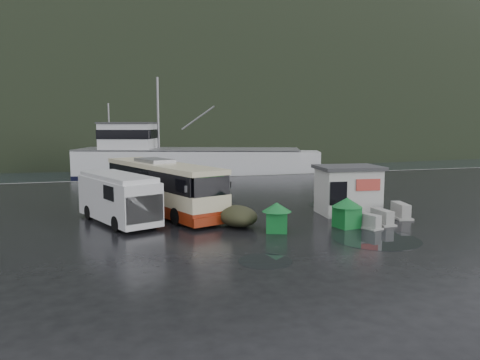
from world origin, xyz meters
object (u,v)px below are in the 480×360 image
object	(u,v)px
coach_bus	(163,212)
white_van	(119,223)
jersey_barrier_a	(382,224)
fishing_trawler	(189,168)
jersey_barrier_c	(400,218)
ticket_kiosk	(347,214)
dome_tent	(237,226)
waste_bin_right	(346,227)
jersey_barrier_b	(368,228)
waste_bin_left	(276,232)

from	to	relation	value
coach_bus	white_van	world-z (taller)	coach_bus
jersey_barrier_a	fishing_trawler	size ratio (longest dim) A/B	0.05
jersey_barrier_a	jersey_barrier_c	distance (m)	2.14
ticket_kiosk	jersey_barrier_a	distance (m)	2.94
fishing_trawler	dome_tent	bearing A→B (deg)	-76.42
ticket_kiosk	fishing_trawler	xyz separation A→B (m)	(-3.90, 28.64, 0.00)
coach_bus	white_van	size ratio (longest dim) A/B	1.78
ticket_kiosk	jersey_barrier_c	size ratio (longest dim) A/B	2.14
white_van	ticket_kiosk	bearing A→B (deg)	-27.33
waste_bin_right	fishing_trawler	size ratio (longest dim) A/B	0.05
white_van	fishing_trawler	bearing A→B (deg)	50.89
ticket_kiosk	fishing_trawler	bearing A→B (deg)	103.59
coach_bus	dome_tent	size ratio (longest dim) A/B	4.17
coach_bus	jersey_barrier_a	world-z (taller)	coach_bus
jersey_barrier_b	jersey_barrier_c	bearing A→B (deg)	28.46
coach_bus	fishing_trawler	world-z (taller)	fishing_trawler
dome_tent	white_van	bearing A→B (deg)	156.66
jersey_barrier_b	jersey_barrier_c	xyz separation A→B (m)	(3.02, 1.64, 0.00)
white_van	ticket_kiosk	size ratio (longest dim) A/B	1.74
waste_bin_left	jersey_barrier_b	world-z (taller)	waste_bin_left
coach_bus	ticket_kiosk	bearing A→B (deg)	-39.48
coach_bus	waste_bin_right	size ratio (longest dim) A/B	7.24
jersey_barrier_b	ticket_kiosk	bearing A→B (deg)	76.37
waste_bin_left	white_van	bearing A→B (deg)	149.49
coach_bus	jersey_barrier_a	size ratio (longest dim) A/B	7.13
waste_bin_left	fishing_trawler	distance (m)	31.63
waste_bin_right	fishing_trawler	distance (m)	31.77
ticket_kiosk	coach_bus	bearing A→B (deg)	166.37
white_van	dome_tent	bearing A→B (deg)	-45.07
coach_bus	jersey_barrier_c	distance (m)	13.27
waste_bin_right	jersey_barrier_c	distance (m)	4.12
ticket_kiosk	jersey_barrier_a	world-z (taller)	ticket_kiosk
coach_bus	jersey_barrier_c	xyz separation A→B (m)	(12.14, -5.37, 0.00)
waste_bin_right	ticket_kiosk	bearing A→B (deg)	60.05
waste_bin_left	waste_bin_right	size ratio (longest dim) A/B	0.94
waste_bin_left	waste_bin_right	world-z (taller)	waste_bin_right
coach_bus	waste_bin_left	xyz separation A→B (m)	(4.56, -6.47, 0.00)
dome_tent	ticket_kiosk	bearing A→B (deg)	10.01
jersey_barrier_b	fishing_trawler	distance (m)	32.28
ticket_kiosk	jersey_barrier_c	distance (m)	2.86
waste_bin_left	jersey_barrier_b	xyz separation A→B (m)	(4.56, -0.54, 0.00)
waste_bin_right	jersey_barrier_a	world-z (taller)	waste_bin_right
coach_bus	waste_bin_right	xyz separation A→B (m)	(8.20, -6.58, 0.00)
dome_tent	waste_bin_right	bearing A→B (deg)	-20.02
waste_bin_right	jersey_barrier_c	bearing A→B (deg)	17.06
white_van	fishing_trawler	xyz separation A→B (m)	(8.58, 27.42, 0.00)
white_van	waste_bin_left	size ratio (longest dim) A/B	4.31
coach_bus	jersey_barrier_c	size ratio (longest dim) A/B	6.62
ticket_kiosk	jersey_barrier_c	xyz separation A→B (m)	(2.18, -1.85, 0.00)
dome_tent	fishing_trawler	world-z (taller)	fishing_trawler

